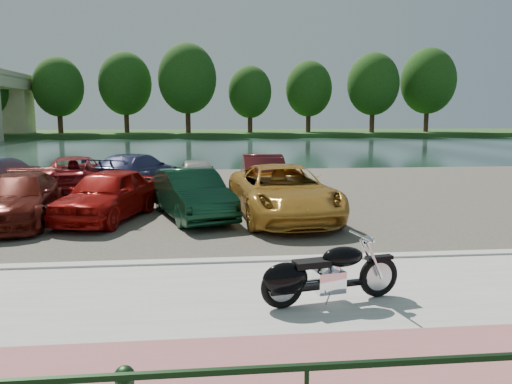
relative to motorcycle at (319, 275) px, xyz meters
The scene contains 17 objects.
ground 1.18m from the motorcycle, 154.61° to the left, with size 200.00×200.00×0.00m, color #595447.
promenade 1.20m from the motorcycle, 149.15° to the right, with size 60.00×6.00×0.10m, color #ACA9A2.
pink_path 2.30m from the motorcycle, 114.39° to the right, with size 60.00×2.00×0.01m, color #9E595C.
kerb 2.66m from the motorcycle, 110.90° to the left, with size 60.00×0.30×0.14m, color #ACA9A2.
parking_lot 11.49m from the motorcycle, 94.66° to the left, with size 60.00×18.00×0.04m, color #403C34.
river 40.46m from the motorcycle, 91.32° to the left, with size 120.00×40.00×0.00m, color #1A2F2A.
far_bank 72.45m from the motorcycle, 90.74° to the left, with size 120.00×24.00×0.60m, color #2A4B1B.
far_trees 66.68m from the motorcycle, 87.04° to the left, with size 70.25×10.68×12.52m.
motorcycle is the anchor object (origin of this frame).
car_3 9.76m from the motorcycle, 134.76° to the left, with size 1.91×4.70×1.36m, color #56130C.
car_4 8.47m from the motorcycle, 122.20° to the left, with size 1.73×4.30×1.46m, color #A90E0B.
car_5 7.46m from the motorcycle, 106.46° to the left, with size 1.49×4.28×1.41m, color #0D311D.
car_6 6.85m from the motorcycle, 85.76° to the left, with size 2.56×5.55×1.54m, color #BA822A.
car_10 14.63m from the motorcycle, 117.84° to the left, with size 2.32×5.03×1.40m, color maroon.
car_11 14.06m from the motorcycle, 108.67° to the left, with size 2.04×5.03×1.46m, color navy.
car_12 13.32m from the motorcycle, 98.96° to the left, with size 1.49×3.71×1.27m, color #B4B5B0.
car_13 12.61m from the motorcycle, 87.46° to the left, with size 1.54×4.41×1.45m, color #531619.
Camera 1 is at (-0.80, -7.71, 2.99)m, focal length 35.00 mm.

